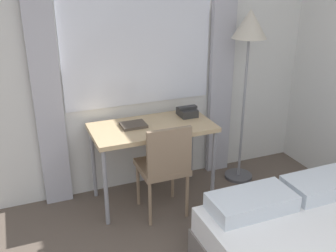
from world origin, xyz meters
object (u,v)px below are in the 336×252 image
at_px(desk_chair, 165,164).
at_px(standing_lamp, 249,40).
at_px(telephone, 187,112).
at_px(desk, 152,133).
at_px(book, 133,125).

bearing_deg(desk_chair, standing_lamp, 19.49).
distance_m(standing_lamp, telephone, 0.87).
height_order(desk, desk_chair, desk_chair).
relative_size(desk_chair, book, 3.97).
bearing_deg(desk, standing_lamp, 1.93).
bearing_deg(book, desk_chair, -64.52).
bearing_deg(standing_lamp, desk, -178.07).
relative_size(desk_chair, telephone, 4.82).
xyz_separation_m(standing_lamp, book, (-1.12, 0.01, -0.67)).
distance_m(desk, standing_lamp, 1.22).
height_order(desk_chair, book, desk_chair).
distance_m(desk_chair, standing_lamp, 1.38).
relative_size(standing_lamp, book, 7.81).
distance_m(desk, desk_chair, 0.34).
height_order(desk_chair, standing_lamp, standing_lamp).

